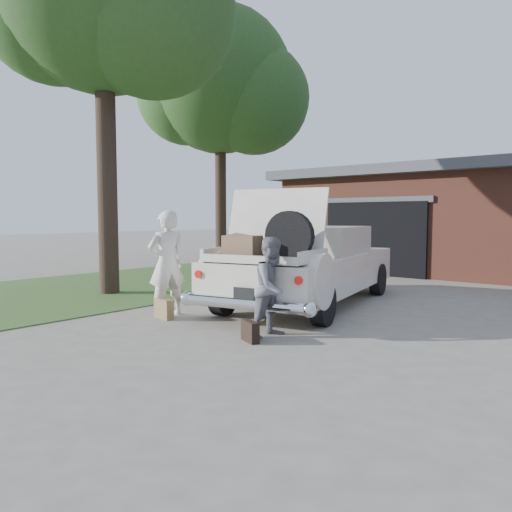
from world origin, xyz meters
The scene contains 9 objects.
ground centered at (0.00, 0.00, 0.00)m, with size 90.00×90.00×0.00m, color gray.
grass_strip centered at (-5.50, 3.00, 0.01)m, with size 6.00×16.00×0.02m, color #2D4C1E.
house centered at (0.98, 11.47, 1.67)m, with size 12.80×7.80×3.30m.
tree_back centered at (-8.48, 8.68, 6.79)m, with size 6.52×5.67×9.93m.
sedan centered at (-0.22, 2.51, 0.81)m, with size 3.23×5.80×2.24m.
woman_left centered at (-1.50, -0.06, 0.93)m, with size 0.68×0.45×1.87m, color beige.
woman_right centered at (0.89, -0.07, 0.73)m, with size 0.71×0.55×1.46m, color slate.
suitcase_left centered at (-1.34, -0.28, 0.17)m, with size 0.44×0.14×0.34m, color olive.
suitcase_right centered at (0.84, -0.54, 0.15)m, with size 0.38×0.12×0.29m, color black.
Camera 1 is at (5.32, -5.79, 1.75)m, focal length 35.00 mm.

